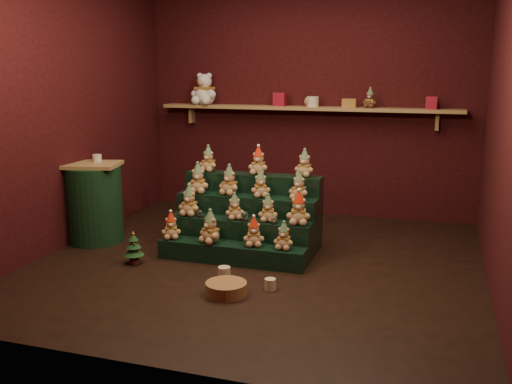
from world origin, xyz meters
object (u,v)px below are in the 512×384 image
(snow_globe_b, at_px, (245,216))
(white_bear, at_px, (205,85))
(snow_globe_a, at_px, (200,214))
(mug_left, at_px, (224,273))
(riser_tier_front, at_px, (231,253))
(brown_bear, at_px, (370,98))
(mug_right, at_px, (270,284))
(snow_globe_c, at_px, (274,220))
(mini_christmas_tree, at_px, (134,248))
(wicker_basket, at_px, (226,289))
(side_table, at_px, (94,203))

(snow_globe_b, height_order, white_bear, white_bear)
(snow_globe_a, bearing_deg, mug_left, -51.35)
(riser_tier_front, relative_size, brown_bear, 6.29)
(mug_right, bearing_deg, mug_left, 166.13)
(snow_globe_c, distance_m, brown_bear, 2.13)
(riser_tier_front, height_order, brown_bear, brown_bear)
(mini_christmas_tree, bearing_deg, wicker_basket, -22.15)
(snow_globe_c, bearing_deg, side_table, 178.42)
(side_table, distance_m, mini_christmas_tree, 0.94)
(side_table, height_order, brown_bear, brown_bear)
(mini_christmas_tree, relative_size, brown_bear, 1.42)
(mug_left, bearing_deg, mini_christmas_tree, 172.98)
(snow_globe_b, height_order, wicker_basket, snow_globe_b)
(riser_tier_front, bearing_deg, mug_left, -78.13)
(snow_globe_a, distance_m, white_bear, 2.21)
(snow_globe_a, xyz_separation_m, wicker_basket, (0.60, -0.90, -0.35))
(snow_globe_a, distance_m, brown_bear, 2.45)
(mug_left, xyz_separation_m, brown_bear, (0.90, 2.33, 1.38))
(snow_globe_c, height_order, mini_christmas_tree, snow_globe_c)
(mug_left, distance_m, white_bear, 3.00)
(wicker_basket, bearing_deg, riser_tier_front, 107.08)
(snow_globe_a, height_order, brown_bear, brown_bear)
(snow_globe_b, relative_size, mug_right, 1.03)
(mini_christmas_tree, xyz_separation_m, white_bear, (-0.20, 2.22, 1.41))
(snow_globe_b, xyz_separation_m, mug_right, (0.45, -0.68, -0.36))
(mug_right, distance_m, brown_bear, 2.85)
(snow_globe_a, relative_size, brown_bear, 0.35)
(snow_globe_c, bearing_deg, wicker_basket, -98.62)
(brown_bear, bearing_deg, mug_left, -100.79)
(snow_globe_a, distance_m, snow_globe_b, 0.45)
(wicker_basket, distance_m, white_bear, 3.31)
(snow_globe_b, distance_m, mug_right, 0.90)
(side_table, distance_m, white_bear, 2.13)
(snow_globe_a, relative_size, white_bear, 0.16)
(snow_globe_b, bearing_deg, mini_christmas_tree, -153.34)
(riser_tier_front, height_order, mug_right, riser_tier_front)
(side_table, height_order, white_bear, white_bear)
(riser_tier_front, relative_size, snow_globe_b, 14.69)
(mug_left, relative_size, mug_right, 1.16)
(riser_tier_front, distance_m, white_bear, 2.63)
(snow_globe_a, relative_size, mug_right, 0.83)
(riser_tier_front, bearing_deg, mini_christmas_tree, -160.32)
(mug_left, distance_m, wicker_basket, 0.35)
(riser_tier_front, relative_size, snow_globe_a, 18.24)
(snow_globe_c, distance_m, mug_left, 0.73)
(white_bear, bearing_deg, mini_christmas_tree, -75.44)
(side_table, relative_size, mug_left, 7.63)
(wicker_basket, xyz_separation_m, white_bear, (-1.27, 2.65, 1.51))
(mug_left, height_order, brown_bear, brown_bear)
(mug_right, bearing_deg, snow_globe_c, 103.66)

